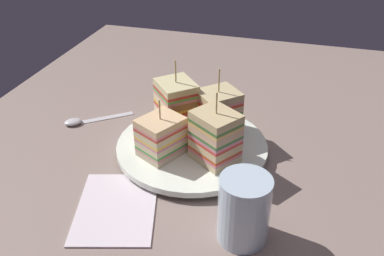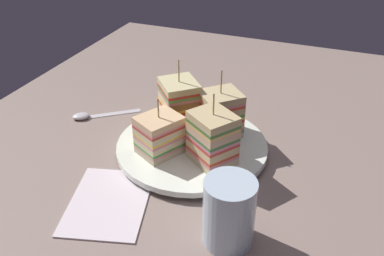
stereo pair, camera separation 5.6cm
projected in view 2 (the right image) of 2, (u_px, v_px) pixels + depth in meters
The scene contains 10 objects.
ground_plane at pixel (192, 157), 70.34cm from camera, with size 114.76×86.93×1.80cm, color gray.
plate at pixel (192, 147), 69.29cm from camera, with size 24.91×24.91×1.78cm.
sandwich_wedge_0 at pixel (179, 105), 70.96cm from camera, with size 8.58×8.51×12.67cm.
sandwich_wedge_1 at pixel (160, 135), 65.29cm from camera, with size 8.24×7.79×9.61cm.
sandwich_wedge_2 at pixel (212, 138), 62.83cm from camera, with size 8.20×8.44×11.65cm.
sandwich_wedge_3 at pixel (220, 114), 69.50cm from camera, with size 8.50×8.53×11.79cm.
chip_pile at pixel (185, 136), 68.82cm from camera, with size 6.09×6.05×2.53cm.
spoon at pixel (91, 115), 79.51cm from camera, with size 9.23×11.34×1.00cm.
napkin at pixel (109, 201), 59.18cm from camera, with size 14.52×10.82×0.50cm, color silver.
drinking_glass at pixel (229, 216), 51.43cm from camera, with size 6.51×6.51×9.25cm.
Camera 2 is at (-53.12, -21.03, 40.41)cm, focal length 39.05 mm.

